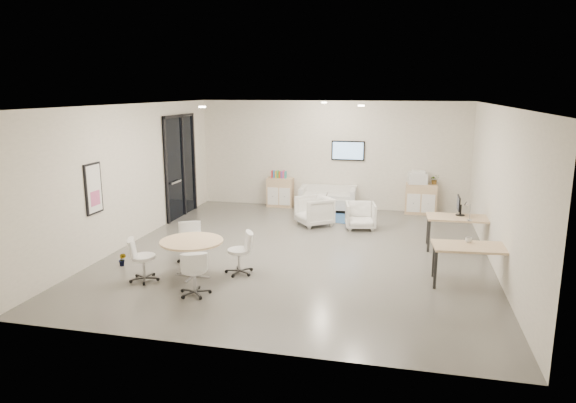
# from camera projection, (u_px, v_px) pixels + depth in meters

# --- Properties ---
(room_shell) EXTENTS (9.60, 10.60, 4.80)m
(room_shell) POSITION_uv_depth(u_px,v_px,m) (301.00, 180.00, 11.04)
(room_shell) COLOR #605E57
(room_shell) RESTS_ON ground
(glass_door) EXTENTS (0.09, 1.90, 2.85)m
(glass_door) POSITION_uv_depth(u_px,v_px,m) (181.00, 163.00, 14.32)
(glass_door) COLOR black
(glass_door) RESTS_ON room_shell
(artwork) EXTENTS (0.05, 0.54, 1.04)m
(artwork) POSITION_uv_depth(u_px,v_px,m) (94.00, 189.00, 10.41)
(artwork) COLOR black
(artwork) RESTS_ON room_shell
(wall_tv) EXTENTS (0.98, 0.06, 0.58)m
(wall_tv) POSITION_uv_depth(u_px,v_px,m) (348.00, 151.00, 15.14)
(wall_tv) COLOR black
(wall_tv) RESTS_ON room_shell
(ceiling_spots) EXTENTS (3.14, 4.14, 0.03)m
(ceiling_spots) POSITION_uv_depth(u_px,v_px,m) (300.00, 105.00, 11.54)
(ceiling_spots) COLOR #FFEAC6
(ceiling_spots) RESTS_ON room_shell
(sideboard_left) EXTENTS (0.79, 0.41, 0.89)m
(sideboard_left) POSITION_uv_depth(u_px,v_px,m) (280.00, 192.00, 15.69)
(sideboard_left) COLOR tan
(sideboard_left) RESTS_ON room_shell
(sideboard_right) EXTENTS (0.88, 0.43, 0.88)m
(sideboard_right) POSITION_uv_depth(u_px,v_px,m) (421.00, 199.00, 14.76)
(sideboard_right) COLOR tan
(sideboard_right) RESTS_ON room_shell
(books) EXTENTS (0.46, 0.14, 0.22)m
(books) POSITION_uv_depth(u_px,v_px,m) (279.00, 174.00, 15.58)
(books) COLOR red
(books) RESTS_ON sideboard_left
(printer) EXTENTS (0.57, 0.49, 0.37)m
(printer) POSITION_uv_depth(u_px,v_px,m) (418.00, 178.00, 14.65)
(printer) COLOR white
(printer) RESTS_ON sideboard_right
(loveseat) EXTENTS (1.70, 0.93, 0.62)m
(loveseat) POSITION_uv_depth(u_px,v_px,m) (328.00, 199.00, 15.20)
(loveseat) COLOR beige
(loveseat) RESTS_ON room_shell
(blue_rug) EXTENTS (1.77, 1.36, 0.01)m
(blue_rug) POSITION_uv_depth(u_px,v_px,m) (330.00, 217.00, 14.44)
(blue_rug) COLOR #2D538B
(blue_rug) RESTS_ON room_shell
(armchair_left) EXTENTS (1.10, 1.11, 0.84)m
(armchair_left) POSITION_uv_depth(u_px,v_px,m) (314.00, 210.00, 13.52)
(armchair_left) COLOR beige
(armchair_left) RESTS_ON room_shell
(armchair_right) EXTENTS (0.85, 0.81, 0.75)m
(armchair_right) POSITION_uv_depth(u_px,v_px,m) (360.00, 214.00, 13.18)
(armchair_right) COLOR beige
(armchair_right) RESTS_ON room_shell
(desk_rear) EXTENTS (1.47, 0.77, 0.76)m
(desk_rear) POSITION_uv_depth(u_px,v_px,m) (460.00, 220.00, 11.37)
(desk_rear) COLOR tan
(desk_rear) RESTS_ON room_shell
(desk_front) EXTENTS (1.50, 0.84, 0.76)m
(desk_front) POSITION_uv_depth(u_px,v_px,m) (474.00, 250.00, 9.26)
(desk_front) COLOR tan
(desk_front) RESTS_ON room_shell
(monitor) EXTENTS (0.20, 0.50, 0.44)m
(monitor) POSITION_uv_depth(u_px,v_px,m) (459.00, 205.00, 11.46)
(monitor) COLOR black
(monitor) RESTS_ON desk_rear
(round_table) EXTENTS (1.20, 1.20, 0.73)m
(round_table) POSITION_uv_depth(u_px,v_px,m) (192.00, 245.00, 9.71)
(round_table) COLOR tan
(round_table) RESTS_ON room_shell
(meeting_chairs) EXTENTS (2.39, 2.39, 0.82)m
(meeting_chairs) POSITION_uv_depth(u_px,v_px,m) (192.00, 256.00, 9.76)
(meeting_chairs) COLOR white
(meeting_chairs) RESTS_ON room_shell
(plant_cabinet) EXTENTS (0.32, 0.34, 0.21)m
(plant_cabinet) POSITION_uv_depth(u_px,v_px,m) (434.00, 181.00, 14.56)
(plant_cabinet) COLOR #3F7F3F
(plant_cabinet) RESTS_ON sideboard_right
(plant_floor) EXTENTS (0.19, 0.29, 0.12)m
(plant_floor) POSITION_uv_depth(u_px,v_px,m) (123.00, 263.00, 10.43)
(plant_floor) COLOR #3F7F3F
(plant_floor) RESTS_ON room_shell
(cup) EXTENTS (0.14, 0.13, 0.12)m
(cup) POSITION_uv_depth(u_px,v_px,m) (469.00, 239.00, 9.45)
(cup) COLOR white
(cup) RESTS_ON desk_front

